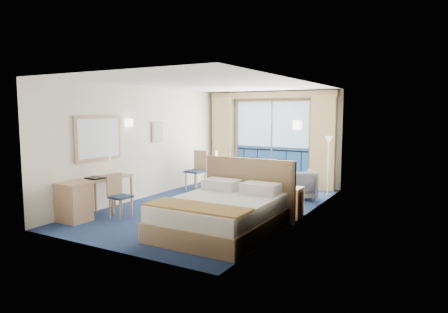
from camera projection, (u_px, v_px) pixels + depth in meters
floor at (215, 206)px, 8.93m from camera, size 6.50×6.50×0.00m
room_walls at (215, 127)px, 8.74m from camera, size 4.04×6.54×2.72m
balcony_door at (272, 145)px, 11.59m from camera, size 2.36×0.03×2.52m
curtain_left at (223, 139)px, 12.20m from camera, size 0.65×0.22×2.55m
curtain_right at (323, 143)px, 10.68m from camera, size 0.65×0.22×2.55m
pelmet at (271, 95)px, 11.32m from camera, size 3.80×0.25×0.18m
mirror at (98, 138)px, 8.44m from camera, size 0.05×1.25×0.95m
wall_print at (157, 132)px, 10.11m from camera, size 0.04×0.42×0.52m
sconce_left at (129, 123)px, 9.16m from camera, size 0.18×0.18×0.18m
sconce_right at (297, 125)px, 7.64m from camera, size 0.18×0.18×0.18m
bed at (222, 213)px, 6.98m from camera, size 1.91×2.27×1.20m
nightstand at (290, 202)px, 8.08m from camera, size 0.45×0.43×0.59m
phone at (291, 185)px, 8.04m from camera, size 0.21×0.19×0.08m
armchair at (298, 184)px, 9.68m from camera, size 1.06×1.06×0.70m
floor_lamp at (328, 151)px, 10.04m from camera, size 0.21×0.21×1.49m
desk at (79, 199)px, 7.76m from camera, size 0.56×1.62×0.76m
desk_chair at (118, 193)px, 7.98m from camera, size 0.41×0.40×0.87m
folder at (95, 178)px, 8.04m from camera, size 0.36×0.28×0.03m
desk_lamp at (110, 161)px, 8.48m from camera, size 0.11×0.11×0.42m
round_table at (209, 167)px, 11.35m from camera, size 0.79×0.79×0.71m
table_chair_a at (220, 167)px, 11.12m from camera, size 0.57×0.56×1.01m
table_chair_b at (198, 168)px, 10.78m from camera, size 0.51×0.52×1.07m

